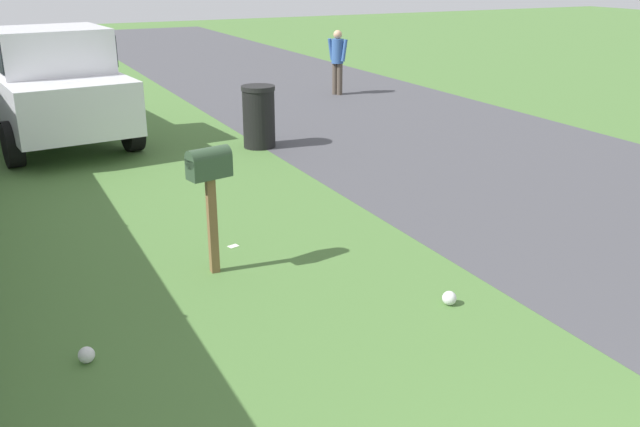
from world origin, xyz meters
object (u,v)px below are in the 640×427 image
Objects in this scene: mailbox at (210,174)px; pedestrian at (338,58)px; pickup_truck at (50,82)px; trash_bin at (259,117)px.

pedestrian is at bearing -46.84° from mailbox.
mailbox is at bearing 0.80° from pickup_truck.
mailbox is 1.25× the size of trash_bin.
mailbox is at bearing 153.25° from trash_bin.
pickup_truck is 4.67× the size of trash_bin.
pedestrian is at bearing 99.64° from pickup_truck.
trash_bin is at bearing 50.79° from pickup_truck.
pickup_truck reaches higher than trash_bin.
trash_bin is (-2.13, -3.24, -0.55)m from pickup_truck.
mailbox is 10.79m from pedestrian.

